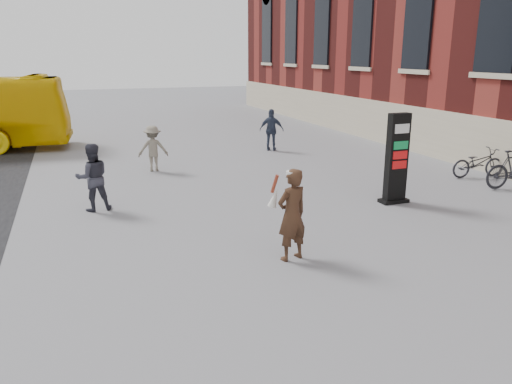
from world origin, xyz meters
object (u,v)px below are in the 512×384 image
object	(u,v)px
pedestrian_a	(93,177)
bike_6	(478,163)
woman	(292,214)
pedestrian_b	(153,149)
pedestrian_c	(272,130)
info_pylon	(397,159)

from	to	relation	value
pedestrian_a	bike_6	size ratio (longest dim) A/B	0.96
woman	pedestrian_a	distance (m)	5.70
pedestrian_a	bike_6	bearing A→B (deg)	171.35
pedestrian_b	bike_6	size ratio (longest dim) A/B	0.86
pedestrian_c	woman	bearing A→B (deg)	100.45
info_pylon	woman	size ratio (longest dim) A/B	1.32
info_pylon	pedestrian_a	size ratio (longest dim) A/B	1.39
info_pylon	pedestrian_b	bearing A→B (deg)	131.65
woman	pedestrian_c	xyz separation A→B (m)	(3.85, 10.55, -0.08)
pedestrian_b	info_pylon	bearing A→B (deg)	140.58
woman	pedestrian_a	bearing A→B (deg)	-68.39
woman	bike_6	bearing A→B (deg)	-169.29
woman	pedestrian_b	world-z (taller)	woman
info_pylon	pedestrian_b	xyz separation A→B (m)	(-5.42, 5.95, -0.42)
pedestrian_b	bike_6	distance (m)	10.61
info_pylon	pedestrian_a	world-z (taller)	info_pylon
pedestrian_c	bike_6	size ratio (longest dim) A/B	0.94
info_pylon	woman	world-z (taller)	info_pylon
info_pylon	pedestrian_b	world-z (taller)	info_pylon
pedestrian_b	pedestrian_a	bearing A→B (deg)	69.87
pedestrian_b	bike_6	bearing A→B (deg)	163.27
pedestrian_a	bike_6	distance (m)	11.75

